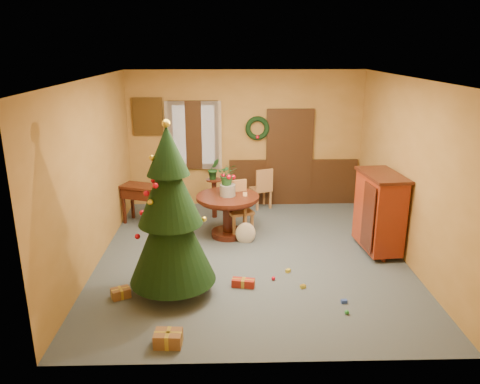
{
  "coord_description": "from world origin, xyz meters",
  "views": [
    {
      "loc": [
        -0.38,
        -7.14,
        3.37
      ],
      "look_at": [
        -0.18,
        0.4,
        1.0
      ],
      "focal_mm": 35.0,
      "sensor_mm": 36.0,
      "label": 1
    }
  ],
  "objects_px": {
    "dining_table": "(228,208)",
    "christmas_tree": "(170,215)",
    "writing_desk": "(144,195)",
    "chair_near": "(238,206)",
    "sideboard": "(379,210)"
  },
  "relations": [
    {
      "from": "dining_table",
      "to": "christmas_tree",
      "type": "distance_m",
      "value": 2.3
    },
    {
      "from": "christmas_tree",
      "to": "writing_desk",
      "type": "distance_m",
      "value": 2.98
    },
    {
      "from": "chair_near",
      "to": "writing_desk",
      "type": "bearing_deg",
      "value": 161.74
    },
    {
      "from": "christmas_tree",
      "to": "sideboard",
      "type": "bearing_deg",
      "value": 22.15
    },
    {
      "from": "chair_near",
      "to": "christmas_tree",
      "type": "relative_size",
      "value": 0.41
    },
    {
      "from": "dining_table",
      "to": "christmas_tree",
      "type": "bearing_deg",
      "value": -110.53
    },
    {
      "from": "dining_table",
      "to": "sideboard",
      "type": "distance_m",
      "value": 2.64
    },
    {
      "from": "dining_table",
      "to": "writing_desk",
      "type": "relative_size",
      "value": 1.18
    },
    {
      "from": "chair_near",
      "to": "writing_desk",
      "type": "xyz_separation_m",
      "value": [
        -1.83,
        0.6,
        0.04
      ]
    },
    {
      "from": "writing_desk",
      "to": "dining_table",
      "type": "bearing_deg",
      "value": -23.69
    },
    {
      "from": "dining_table",
      "to": "writing_desk",
      "type": "xyz_separation_m",
      "value": [
        -1.64,
        0.72,
        0.03
      ]
    },
    {
      "from": "dining_table",
      "to": "christmas_tree",
      "type": "xyz_separation_m",
      "value": [
        -0.77,
        -2.07,
        0.63
      ]
    },
    {
      "from": "dining_table",
      "to": "chair_near",
      "type": "bearing_deg",
      "value": 32.65
    },
    {
      "from": "christmas_tree",
      "to": "writing_desk",
      "type": "bearing_deg",
      "value": 107.29
    },
    {
      "from": "christmas_tree",
      "to": "sideboard",
      "type": "height_order",
      "value": "christmas_tree"
    }
  ]
}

